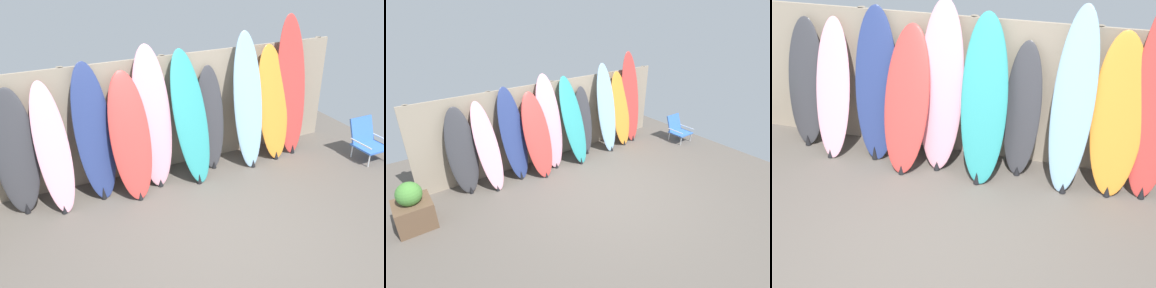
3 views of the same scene
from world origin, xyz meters
The scene contains 11 objects.
ground centered at (0.00, 0.00, 0.00)m, with size 7.68×7.68×0.00m, color #5B544C.
fence_back centered at (0.00, 2.01, 0.90)m, with size 6.08×0.11×1.80m.
surfboard_charcoal_0 centered at (-2.17, 1.73, 0.83)m, with size 0.56×0.44×1.68m.
surfboard_pink_1 centered at (-1.72, 1.61, 0.84)m, with size 0.52×0.68×1.71m.
surfboard_navy_2 centered at (-1.15, 1.68, 0.93)m, with size 0.60×0.58×1.89m.
surfboard_red_3 centered at (-0.70, 1.52, 0.86)m, with size 0.58×0.72×1.73m.
surfboard_pink_4 centered at (-0.31, 1.67, 1.01)m, with size 0.56×0.56×2.04m.
surfboard_teal_5 centered at (0.25, 1.57, 0.95)m, with size 0.63×0.80×1.92m.
surfboard_charcoal_6 centered at (0.67, 1.75, 0.80)m, with size 0.47×0.42×1.61m.
surfboard_skyblue_7 centered at (1.26, 1.61, 1.04)m, with size 0.55×0.68×2.09m.
surfboard_orange_8 centered at (1.75, 1.63, 0.91)m, with size 0.61×0.55×1.84m.
Camera 3 is at (1.56, -3.91, 3.51)m, focal length 50.00 mm.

